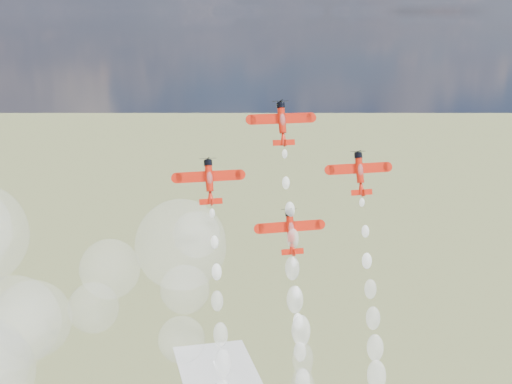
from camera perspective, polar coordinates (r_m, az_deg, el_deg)
The scene contains 5 objects.
plane_lead at distance 138.79m, azimuth 2.10°, elevation 5.58°, with size 12.21×5.25×8.43m.
plane_left at distance 134.16m, azimuth -3.76°, elevation 0.92°, with size 12.21×5.25×8.43m.
plane_right at distance 142.15m, azimuth 8.30°, elevation 1.56°, with size 12.21×5.25×8.43m.
plane_slot at distance 136.79m, azimuth 2.79°, elevation -3.13°, with size 12.21×5.25×8.43m.
drifted_smoke_cloud at distance 165.90m, azimuth -17.13°, elevation -8.20°, with size 69.18×33.31×51.70m.
Camera 1 is at (-44.68, -127.26, 138.34)m, focal length 50.00 mm.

